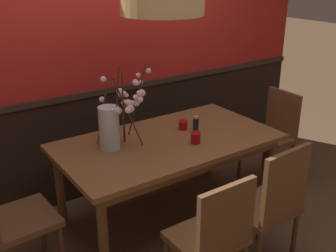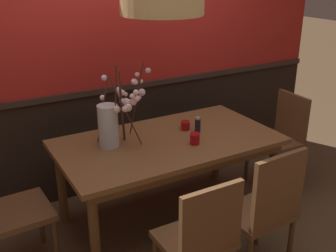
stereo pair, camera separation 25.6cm
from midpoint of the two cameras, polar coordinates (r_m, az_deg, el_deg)
ground_plane at (r=3.61m, az=2.08°, el=-12.75°), size 24.00×24.00×0.00m
back_wall at (r=3.75m, az=-4.20°, el=10.29°), size 4.36×0.14×2.62m
dining_table at (r=3.28m, az=2.24°, el=-3.23°), size 1.75×0.96×0.74m
chair_near_side_right at (r=2.88m, az=16.00°, el=-10.94°), size 0.47×0.40×0.96m
chair_near_side_left at (r=2.56m, az=7.53°, el=-15.20°), size 0.44×0.38×0.90m
chair_head_west_end at (r=2.95m, az=-19.69°, el=-10.62°), size 0.46×0.46×0.95m
chair_head_east_end at (r=4.07m, az=17.29°, el=-1.28°), size 0.42×0.43×0.91m
vase_with_blossoms at (r=3.07m, az=-5.48°, el=0.56°), size 0.41×0.42×0.68m
candle_holder_nearer_center at (r=3.17m, az=6.09°, el=-1.81°), size 0.08×0.08×0.09m
candle_holder_nearer_edge at (r=3.43m, az=4.57°, el=0.05°), size 0.08×0.08×0.08m
condiment_bottle at (r=3.39m, az=6.35°, el=0.10°), size 0.05×0.05×0.13m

